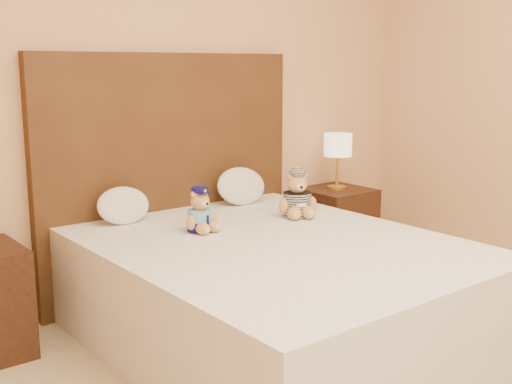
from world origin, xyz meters
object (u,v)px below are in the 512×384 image
nightstand_right (336,226)px  teddy_police (200,210)px  teddy_prisoner (297,194)px  pillow_right (241,184)px  lamp (338,148)px  bed (275,293)px  pillow_left (123,204)px

nightstand_right → teddy_police: size_ratio=2.31×
teddy_prisoner → pillow_right: size_ratio=0.75×
lamp → teddy_police: size_ratio=1.68×
bed → nightstand_right: bearing=32.6°
pillow_left → pillow_right: pillow_right is taller
bed → pillow_right: pillow_right is taller
lamp → bed: bearing=-147.4°
teddy_prisoner → pillow_right: (-0.04, 0.49, -0.01)m
teddy_police → pillow_right: bearing=30.1°
teddy_police → pillow_right: (0.59, 0.42, 0.01)m
pillow_right → nightstand_right: bearing=-2.0°
pillow_left → bed: bearing=-63.1°
bed → teddy_prisoner: bearing=36.9°
lamp → nightstand_right: bearing=0.0°
lamp → pillow_left: 1.68m
nightstand_right → pillow_right: 0.93m
bed → teddy_prisoner: size_ratio=7.40×
nightstand_right → pillow_right: (-0.84, 0.03, 0.40)m
nightstand_right → pillow_right: size_ratio=1.53×
pillow_right → bed: bearing=-116.3°
teddy_prisoner → bed: bearing=-120.6°
pillow_left → pillow_right: size_ratio=0.87×
nightstand_right → teddy_prisoner: teddy_prisoner is taller
bed → lamp: (1.25, 0.80, 0.57)m
pillow_right → lamp: bearing=-2.0°
teddy_police → pillow_left: bearing=114.1°
lamp → teddy_police: 1.50m
teddy_prisoner → teddy_police: bearing=-163.5°
lamp → teddy_police: bearing=-164.7°
bed → pillow_left: (-0.42, 0.83, 0.39)m
teddy_police → pillow_right: 0.73m
teddy_prisoner → lamp: bearing=52.4°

